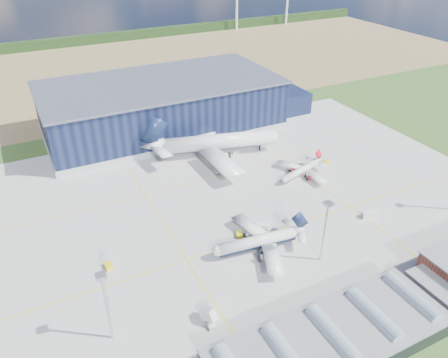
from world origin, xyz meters
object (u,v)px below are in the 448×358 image
(airliner_red, at_px, (301,167))
(light_mast_west, at_px, (105,297))
(airliner_widebody, at_px, (218,134))
(gse_tug_b, at_px, (239,235))
(airstair, at_px, (208,317))
(gse_tug_a, at_px, (108,266))
(gse_tug_c, at_px, (326,162))
(airliner_navy, at_px, (258,236))
(gse_van_b, at_px, (263,226))
(light_mast_center, at_px, (325,222))
(gse_van_a, at_px, (370,215))
(hangar, at_px, (167,107))
(gse_cart_b, at_px, (236,153))
(car_b, at_px, (333,304))

(airliner_red, bearing_deg, light_mast_west, 10.05)
(airliner_widebody, relative_size, gse_tug_b, 21.18)
(gse_tug_b, distance_m, airstair, 39.82)
(gse_tug_a, relative_size, gse_tug_c, 1.17)
(airliner_navy, bearing_deg, gse_van_b, -123.74)
(light_mast_center, height_order, gse_van_a, light_mast_center)
(light_mast_center, height_order, gse_van_b, light_mast_center)
(hangar, relative_size, gse_tug_c, 48.01)
(hangar, height_order, gse_tug_a, hangar)
(gse_cart_b, xyz_separation_m, airstair, (-55.47, -86.59, 1.09))
(gse_van_a, bearing_deg, light_mast_center, 131.73)
(gse_tug_c, bearing_deg, gse_van_a, -104.98)
(gse_van_a, bearing_deg, gse_cart_b, 39.45)
(hangar, xyz_separation_m, gse_tug_a, (-56.93, -96.81, -10.88))
(light_mast_west, distance_m, gse_tug_a, 32.16)
(light_mast_center, relative_size, gse_cart_b, 7.78)
(light_mast_center, xyz_separation_m, gse_tug_b, (-18.14, 23.23, -14.75))
(gse_tug_a, height_order, gse_tug_b, gse_tug_a)
(gse_tug_a, distance_m, car_b, 71.66)
(light_mast_west, height_order, gse_tug_b, light_mast_west)
(light_mast_west, bearing_deg, gse_tug_c, 24.78)
(gse_van_b, bearing_deg, gse_cart_b, 22.59)
(light_mast_center, distance_m, airliner_widebody, 83.18)
(gse_tug_a, bearing_deg, airliner_widebody, 34.61)
(airliner_widebody, bearing_deg, gse_van_a, -53.39)
(light_mast_west, distance_m, gse_cart_b, 114.78)
(gse_tug_b, bearing_deg, car_b, -55.94)
(airliner_widebody, bearing_deg, light_mast_center, -77.05)
(airliner_red, height_order, gse_van_b, airliner_red)
(light_mast_west, relative_size, airliner_widebody, 0.34)
(airliner_red, distance_m, gse_tug_b, 51.19)
(light_mast_west, xyz_separation_m, light_mast_center, (70.00, 0.00, 0.00))
(airliner_navy, distance_m, airstair, 35.08)
(light_mast_center, bearing_deg, airliner_navy, 139.61)
(light_mast_west, xyz_separation_m, airstair, (25.53, -6.63, -13.70))
(gse_cart_b, bearing_deg, hangar, 53.96)
(gse_cart_b, bearing_deg, airliner_navy, -170.59)
(gse_tug_a, relative_size, car_b, 1.05)
(airliner_red, xyz_separation_m, gse_cart_b, (-15.34, 31.70, -3.92))
(light_mast_center, distance_m, gse_tug_c, 69.83)
(car_b, bearing_deg, gse_tug_b, 25.89)
(hangar, bearing_deg, gse_van_b, -90.62)
(airstair, bearing_deg, gse_cart_b, 36.75)
(gse_van_a, bearing_deg, hangar, 41.67)
(gse_tug_a, bearing_deg, gse_tug_b, -10.80)
(hangar, bearing_deg, light_mast_west, -116.71)
(light_mast_west, bearing_deg, airliner_widebody, 48.82)
(airliner_navy, relative_size, gse_van_a, 6.22)
(car_b, bearing_deg, gse_van_b, 12.38)
(airliner_navy, relative_size, gse_tug_a, 10.24)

